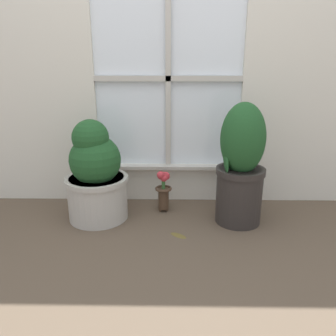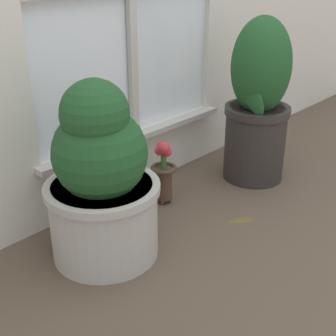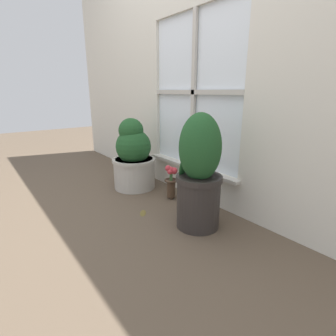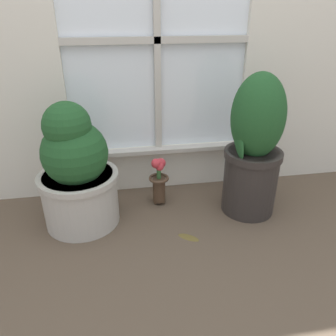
# 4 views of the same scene
# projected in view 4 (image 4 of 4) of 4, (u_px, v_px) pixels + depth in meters

# --- Properties ---
(ground_plane) EXTENTS (10.00, 10.00, 0.00)m
(ground_plane) POSITION_uv_depth(u_px,v_px,m) (174.00, 238.00, 1.62)
(ground_plane) COLOR brown
(potted_plant_left) EXTENTS (0.40, 0.40, 0.65)m
(potted_plant_left) POSITION_uv_depth(u_px,v_px,m) (77.00, 172.00, 1.62)
(potted_plant_left) COLOR #B7B2A8
(potted_plant_left) RESTS_ON ground_plane
(potted_plant_right) EXTENTS (0.30, 0.30, 0.76)m
(potted_plant_right) POSITION_uv_depth(u_px,v_px,m) (254.00, 149.00, 1.69)
(potted_plant_right) COLOR #2D2826
(potted_plant_right) RESTS_ON ground_plane
(flower_vase) EXTENTS (0.11, 0.11, 0.29)m
(flower_vase) POSITION_uv_depth(u_px,v_px,m) (159.00, 179.00, 1.83)
(flower_vase) COLOR #473323
(flower_vase) RESTS_ON ground_plane
(fallen_leaf) EXTENTS (0.11, 0.10, 0.01)m
(fallen_leaf) POSITION_uv_depth(u_px,v_px,m) (188.00, 237.00, 1.62)
(fallen_leaf) COLOR brown
(fallen_leaf) RESTS_ON ground_plane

